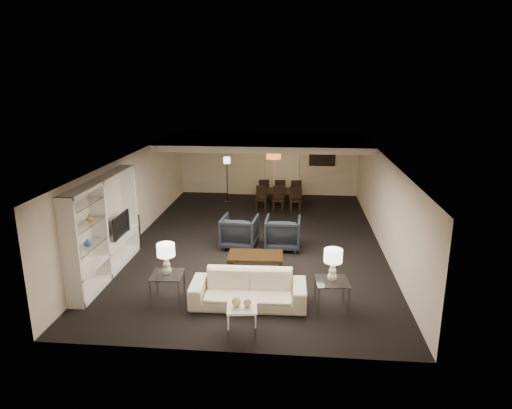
{
  "coord_description": "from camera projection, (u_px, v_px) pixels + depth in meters",
  "views": [
    {
      "loc": [
        1.12,
        -12.3,
        4.58
      ],
      "look_at": [
        0.0,
        0.0,
        1.1
      ],
      "focal_mm": 32.0,
      "sensor_mm": 36.0,
      "label": 1
    }
  ],
  "objects": [
    {
      "name": "chair_nl",
      "position": [
        261.0,
        199.0,
        15.98
      ],
      "size": [
        0.43,
        0.43,
        0.87
      ],
      "primitive_type": null,
      "rotation": [
        0.0,
        0.0,
        -0.06
      ],
      "color": "black",
      "rests_on": "floor"
    },
    {
      "name": "wall_left",
      "position": [
        135.0,
        196.0,
        13.1
      ],
      "size": [
        0.02,
        11.0,
        2.5
      ],
      "primitive_type": "cube",
      "color": "beige",
      "rests_on": "ground"
    },
    {
      "name": "pendant_light",
      "position": [
        274.0,
        155.0,
        15.94
      ],
      "size": [
        0.52,
        0.52,
        0.24
      ],
      "primitive_type": "cylinder",
      "color": "#D8591E",
      "rests_on": "ceiling_soffit"
    },
    {
      "name": "table_lamp_right",
      "position": [
        333.0,
        265.0,
        9.1
      ],
      "size": [
        0.39,
        0.39,
        0.67
      ],
      "primitive_type": null,
      "rotation": [
        0.0,
        0.0,
        0.05
      ],
      "color": "white",
      "rests_on": "side_table_right"
    },
    {
      "name": "floor_lamp",
      "position": [
        227.0,
        180.0,
        16.98
      ],
      "size": [
        0.27,
        0.27,
        1.71
      ],
      "primitive_type": null,
      "rotation": [
        0.0,
        0.0,
        -0.11
      ],
      "color": "black",
      "rests_on": "floor"
    },
    {
      "name": "curtains",
      "position": [
        246.0,
        165.0,
        18.08
      ],
      "size": [
        1.5,
        0.12,
        2.4
      ],
      "primitive_type": "cube",
      "color": "beige",
      "rests_on": "wall_back"
    },
    {
      "name": "floor_speaker",
      "position": [
        138.0,
        231.0,
        12.55
      ],
      "size": [
        0.1,
        0.1,
        0.94
      ],
      "primitive_type": "cube",
      "rotation": [
        0.0,
        0.0,
        -0.02
      ],
      "color": "black",
      "rests_on": "floor"
    },
    {
      "name": "painting",
      "position": [
        322.0,
        157.0,
        17.76
      ],
      "size": [
        0.95,
        0.04,
        0.65
      ],
      "primitive_type": "cube",
      "color": "#142D38",
      "rests_on": "wall_back"
    },
    {
      "name": "chair_fr",
      "position": [
        296.0,
        191.0,
        17.12
      ],
      "size": [
        0.45,
        0.45,
        0.87
      ],
      "primitive_type": null,
      "rotation": [
        0.0,
        0.0,
        3.25
      ],
      "color": "black",
      "rests_on": "floor"
    },
    {
      "name": "marble_table",
      "position": [
        242.0,
        320.0,
        8.37
      ],
      "size": [
        0.61,
        0.61,
        0.54
      ],
      "primitive_type": null,
      "rotation": [
        0.0,
        0.0,
        0.13
      ],
      "color": "white",
      "rests_on": "floor"
    },
    {
      "name": "chair_nm",
      "position": [
        278.0,
        199.0,
        15.93
      ],
      "size": [
        0.43,
        0.43,
        0.87
      ],
      "primitive_type": null,
      "rotation": [
        0.0,
        0.0,
        -0.06
      ],
      "color": "black",
      "rests_on": "floor"
    },
    {
      "name": "floor",
      "position": [
        256.0,
        241.0,
        13.13
      ],
      "size": [
        11.0,
        11.0,
        0.0
      ],
      "primitive_type": "plane",
      "color": "black",
      "rests_on": "ground"
    },
    {
      "name": "armchair_left",
      "position": [
        239.0,
        232.0,
        12.6
      ],
      "size": [
        1.03,
        1.06,
        0.88
      ],
      "primitive_type": "imported",
      "rotation": [
        0.0,
        0.0,
        3.05
      ],
      "color": "black",
      "rests_on": "floor"
    },
    {
      "name": "vase_blue",
      "position": [
        87.0,
        243.0,
        9.76
      ],
      "size": [
        0.17,
        0.17,
        0.18
      ],
      "primitive_type": "imported",
      "color": "#2954B3",
      "rests_on": "media_unit"
    },
    {
      "name": "wall_right",
      "position": [
        383.0,
        202.0,
        12.49
      ],
      "size": [
        0.02,
        11.0,
        2.5
      ],
      "primitive_type": "cube",
      "color": "beige",
      "rests_on": "ground"
    },
    {
      "name": "coffee_table",
      "position": [
        255.0,
        264.0,
        10.97
      ],
      "size": [
        1.33,
        0.8,
        0.47
      ],
      "primitive_type": null,
      "rotation": [
        0.0,
        0.0,
        0.03
      ],
      "color": "black",
      "rests_on": "floor"
    },
    {
      "name": "dining_table",
      "position": [
        279.0,
        198.0,
        16.59
      ],
      "size": [
        1.71,
        1.0,
        0.59
      ],
      "primitive_type": "imported",
      "rotation": [
        0.0,
        0.0,
        0.04
      ],
      "color": "black",
      "rests_on": "floor"
    },
    {
      "name": "table_lamp_left",
      "position": [
        166.0,
        259.0,
        9.39
      ],
      "size": [
        0.39,
        0.39,
        0.67
      ],
      "primitive_type": null,
      "rotation": [
        0.0,
        0.0,
        0.06
      ],
      "color": "beige",
      "rests_on": "side_table_left"
    },
    {
      "name": "ceiling_soffit",
      "position": [
        265.0,
        141.0,
        15.84
      ],
      "size": [
        7.0,
        4.0,
        0.2
      ],
      "primitive_type": "cube",
      "color": "silver",
      "rests_on": "ceiling"
    },
    {
      "name": "side_table_right",
      "position": [
        331.0,
        294.0,
        9.27
      ],
      "size": [
        0.7,
        0.7,
        0.61
      ],
      "primitive_type": null,
      "rotation": [
        0.0,
        0.0,
        0.08
      ],
      "color": "silver",
      "rests_on": "floor"
    },
    {
      "name": "television",
      "position": [
        117.0,
        225.0,
        11.3
      ],
      "size": [
        0.98,
        0.13,
        0.56
      ],
      "primitive_type": "imported",
      "rotation": [
        0.0,
        0.0,
        1.57
      ],
      "color": "black",
      "rests_on": "media_unit"
    },
    {
      "name": "vase_amber",
      "position": [
        89.0,
        218.0,
        9.82
      ],
      "size": [
        0.15,
        0.15,
        0.16
      ],
      "primitive_type": "imported",
      "color": "#BD7E3F",
      "rests_on": "media_unit"
    },
    {
      "name": "ceiling",
      "position": [
        256.0,
        155.0,
        12.45
      ],
      "size": [
        7.0,
        11.0,
        0.02
      ],
      "primitive_type": "cube",
      "color": "silver",
      "rests_on": "ground"
    },
    {
      "name": "chair_fl",
      "position": [
        264.0,
        190.0,
        17.23
      ],
      "size": [
        0.45,
        0.45,
        0.87
      ],
      "primitive_type": null,
      "rotation": [
        0.0,
        0.0,
        3.25
      ],
      "color": "black",
      "rests_on": "floor"
    },
    {
      "name": "chair_nr",
      "position": [
        295.0,
        200.0,
        15.87
      ],
      "size": [
        0.46,
        0.46,
        0.87
      ],
      "primitive_type": null,
      "rotation": [
        0.0,
        0.0,
        0.14
      ],
      "color": "black",
      "rests_on": "floor"
    },
    {
      "name": "gold_gourd_a",
      "position": [
        236.0,
        302.0,
        8.28
      ],
      "size": [
        0.17,
        0.17,
        0.17
      ],
      "primitive_type": "sphere",
      "color": "#E6C87A",
      "rests_on": "marble_table"
    },
    {
      "name": "chair_fm",
      "position": [
        280.0,
        190.0,
        17.17
      ],
      "size": [
        0.44,
        0.44,
        0.87
      ],
      "primitive_type": null,
      "rotation": [
        0.0,
        0.0,
        3.25
      ],
      "color": "black",
      "rests_on": "floor"
    },
    {
      "name": "armchair_right",
      "position": [
        283.0,
        233.0,
        12.49
      ],
      "size": [
        0.97,
        0.99,
        0.88
      ],
      "primitive_type": "imported",
      "rotation": [
        0.0,
        0.0,
        3.12
      ],
      "color": "black",
      "rests_on": "floor"
    },
    {
      "name": "gold_gourd_b",
      "position": [
        247.0,
        303.0,
        8.27
      ],
      "size": [
        0.15,
        0.15,
        0.15
      ],
      "primitive_type": "sphere",
      "color": "tan",
      "rests_on": "marble_table"
    },
    {
      "name": "door",
      "position": [
        286.0,
        169.0,
        18.03
      ],
      "size": [
        0.9,
        0.05,
        2.1
      ],
      "primitive_type": "cube",
      "color": "silver",
      "rests_on": "wall_back"
    },
    {
      "name": "side_table_left",
      "position": [
        168.0,
        288.0,
        9.57
      ],
      "size": [
        0.69,
        0.69,
        0.61
      ],
      "primitive_type": null,
      "rotation": [
        0.0,
        0.0,
        0.07
      ],
      "color": "white",
      "rests_on": "floor"
    },
    {
      "name": "sofa",
      "position": [
        248.0,
        289.0,
        9.41
      ],
      "size": [
        2.4,
        0.98,
        0.69
      ],
      "primitive_type": "imported",
      "rotation": [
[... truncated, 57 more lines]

